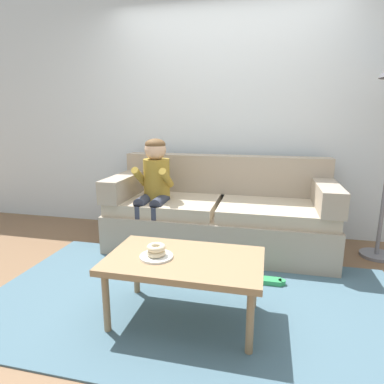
{
  "coord_description": "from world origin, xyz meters",
  "views": [
    {
      "loc": [
        0.48,
        -2.31,
        1.3
      ],
      "look_at": [
        -0.16,
        0.45,
        0.65
      ],
      "focal_mm": 30.47,
      "sensor_mm": 36.0,
      "label": 1
    }
  ],
  "objects_px": {
    "coffee_table": "(184,264)",
    "toy_controller": "(271,282)",
    "person_child": "(154,183)",
    "donut": "(156,253)",
    "couch": "(220,215)"
  },
  "relations": [
    {
      "from": "coffee_table",
      "to": "toy_controller",
      "type": "distance_m",
      "value": 0.89
    },
    {
      "from": "person_child",
      "to": "donut",
      "type": "xyz_separation_m",
      "value": [
        0.41,
        -1.14,
        -0.2
      ]
    },
    {
      "from": "person_child",
      "to": "donut",
      "type": "distance_m",
      "value": 1.23
    },
    {
      "from": "couch",
      "to": "donut",
      "type": "xyz_separation_m",
      "value": [
        -0.21,
        -1.34,
        0.13
      ]
    },
    {
      "from": "person_child",
      "to": "toy_controller",
      "type": "height_order",
      "value": "person_child"
    },
    {
      "from": "person_child",
      "to": "donut",
      "type": "height_order",
      "value": "person_child"
    },
    {
      "from": "donut",
      "to": "couch",
      "type": "bearing_deg",
      "value": 81.3
    },
    {
      "from": "donut",
      "to": "toy_controller",
      "type": "distance_m",
      "value": 1.06
    },
    {
      "from": "couch",
      "to": "toy_controller",
      "type": "distance_m",
      "value": 0.93
    },
    {
      "from": "couch",
      "to": "toy_controller",
      "type": "bearing_deg",
      "value": -53.63
    },
    {
      "from": "coffee_table",
      "to": "toy_controller",
      "type": "relative_size",
      "value": 4.35
    },
    {
      "from": "couch",
      "to": "toy_controller",
      "type": "xyz_separation_m",
      "value": [
        0.52,
        -0.71,
        -0.31
      ]
    },
    {
      "from": "couch",
      "to": "person_child",
      "type": "xyz_separation_m",
      "value": [
        -0.62,
        -0.2,
        0.34
      ]
    },
    {
      "from": "person_child",
      "to": "donut",
      "type": "bearing_deg",
      "value": -69.96
    },
    {
      "from": "coffee_table",
      "to": "person_child",
      "type": "height_order",
      "value": "person_child"
    }
  ]
}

